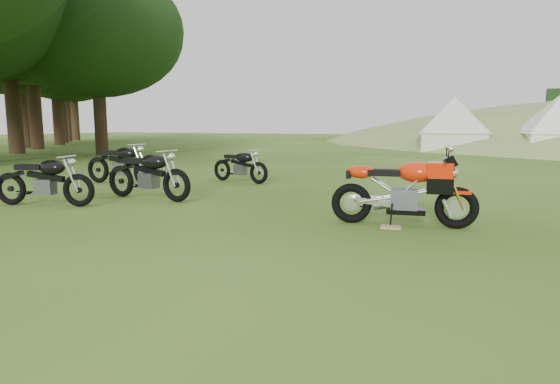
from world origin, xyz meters
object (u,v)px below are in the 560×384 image
at_px(vintage_moto_a, 44,179).
at_px(tent_left, 453,125).
at_px(sport_motorcycle, 403,185).
at_px(vintage_moto_c, 240,165).
at_px(vintage_moto_d, 121,163).
at_px(vintage_moto_b, 148,173).
at_px(plywood_board, 391,227).

xyz_separation_m(vintage_moto_a, tent_left, (4.88, 20.69, 0.91)).
bearing_deg(sport_motorcycle, vintage_moto_c, 134.18).
relative_size(vintage_moto_d, tent_left, 0.61).
distance_m(sport_motorcycle, tent_left, 19.74).
xyz_separation_m(sport_motorcycle, vintage_moto_c, (-4.48, 3.33, -0.14)).
bearing_deg(vintage_moto_b, plywood_board, -4.00).
xyz_separation_m(vintage_moto_a, vintage_moto_c, (1.40, 4.32, -0.04)).
xyz_separation_m(vintage_moto_b, vintage_moto_c, (0.26, 3.01, -0.07)).
height_order(vintage_moto_b, tent_left, tent_left).
bearing_deg(vintage_moto_d, plywood_board, -18.48).
xyz_separation_m(plywood_board, tent_left, (-0.89, 19.91, 1.36)).
bearing_deg(vintage_moto_d, vintage_moto_b, -37.47).
bearing_deg(vintage_moto_d, tent_left, 70.32).
distance_m(vintage_moto_a, vintage_moto_d, 2.96).
relative_size(plywood_board, vintage_moto_d, 0.14).
height_order(sport_motorcycle, vintage_moto_a, sport_motorcycle).
bearing_deg(sport_motorcycle, vintage_moto_b, 166.90).
height_order(vintage_moto_d, tent_left, tent_left).
relative_size(plywood_board, vintage_moto_c, 0.17).
xyz_separation_m(vintage_moto_a, vintage_moto_d, (-0.94, 2.81, 0.04)).
bearing_deg(vintage_moto_c, vintage_moto_d, -135.73).
height_order(sport_motorcycle, vintage_moto_d, sport_motorcycle).
bearing_deg(vintage_moto_b, tent_left, 81.59).
distance_m(vintage_moto_b, vintage_moto_d, 2.56).
distance_m(plywood_board, vintage_moto_a, 5.84).
distance_m(plywood_board, tent_left, 19.98).
distance_m(vintage_moto_c, tent_left, 16.77).
height_order(vintage_moto_c, vintage_moto_d, vintage_moto_d).
bearing_deg(tent_left, vintage_moto_a, -111.28).
height_order(vintage_moto_a, vintage_moto_b, vintage_moto_b).
bearing_deg(vintage_moto_b, vintage_moto_d, 146.71).
xyz_separation_m(vintage_moto_b, vintage_moto_d, (-2.08, 1.50, 0.01)).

